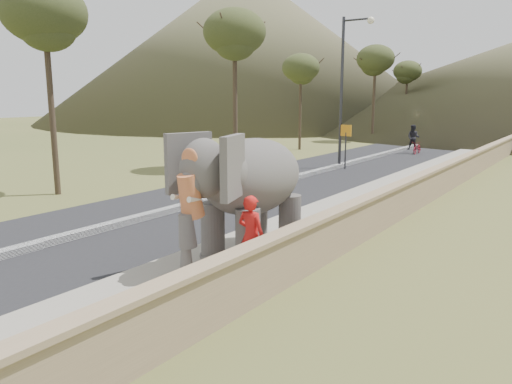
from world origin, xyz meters
The scene contains 10 objects.
ground centered at (0.00, 0.00, 0.00)m, with size 160.00×160.00×0.00m, color olive.
road centered at (-5.00, 10.00, 0.01)m, with size 7.00×120.00×0.03m, color black.
median centered at (-5.00, 10.00, 0.11)m, with size 0.35×120.00×0.22m, color black.
walkway centered at (0.00, 10.00, 0.07)m, with size 3.00×120.00×0.15m, color #9E9687.
parapet centered at (1.65, 10.00, 0.55)m, with size 0.30×120.00×1.10m, color tan.
lamppost centered at (-4.69, 18.40, 4.87)m, with size 1.76×0.36×8.00m.
signboard centered at (-4.50, 18.08, 1.64)m, with size 0.60×0.08×2.40m.
hill_left centered at (-38.00, 55.00, 11.00)m, with size 60.00×60.00×22.00m, color brown.
elephant_and_man centered at (0.02, 3.02, 1.62)m, with size 2.30×4.10×2.97m.
motorcyclist centered at (-3.68, 27.46, 0.81)m, with size 1.07×1.64×1.98m.
Camera 1 is at (6.90, -6.69, 3.99)m, focal length 35.00 mm.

